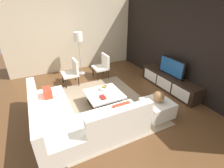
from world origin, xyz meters
name	(u,v)px	position (x,y,z in m)	size (l,w,h in m)	color
ground_plane	(102,107)	(0.00, 0.00, 0.00)	(14.00, 14.00, 0.00)	brown
feature_wall_back	(183,46)	(0.00, 2.70, 1.40)	(6.40, 0.12, 2.80)	black
side_wall_left	(74,35)	(-3.20, 0.20, 1.40)	(0.12, 5.20, 2.80)	beige
area_rug	(101,105)	(-0.10, 0.00, 0.01)	(3.08, 2.59, 0.01)	gray
media_console	(169,82)	(0.00, 2.40, 0.25)	(2.24, 0.47, 0.50)	black
television	(172,67)	(0.00, 2.40, 0.79)	(1.02, 0.06, 0.58)	black
sectional_couch	(74,119)	(0.50, -0.90, 0.29)	(2.38, 2.28, 0.84)	white
coffee_table	(104,99)	(-0.10, 0.10, 0.20)	(0.92, 0.95, 0.38)	black
accent_chair_near	(72,71)	(-1.79, -0.34, 0.49)	(0.57, 0.52, 0.87)	black
floor_lamp	(78,39)	(-2.53, 0.17, 1.37)	(0.32, 0.32, 1.62)	#A5A5AA
ottoman	(157,108)	(0.91, 1.14, 0.20)	(0.70, 0.70, 0.40)	white
fruit_bowl	(105,88)	(-0.28, 0.20, 0.43)	(0.28, 0.28, 0.13)	silver
accent_chair_far	(103,65)	(-1.87, 0.83, 0.49)	(0.58, 0.51, 0.87)	black
decorative_ball	(159,97)	(0.91, 1.14, 0.54)	(0.28, 0.28, 0.28)	#997247
book_stack	(103,97)	(0.12, -0.02, 0.40)	(0.22, 0.14, 0.05)	#CCB78C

